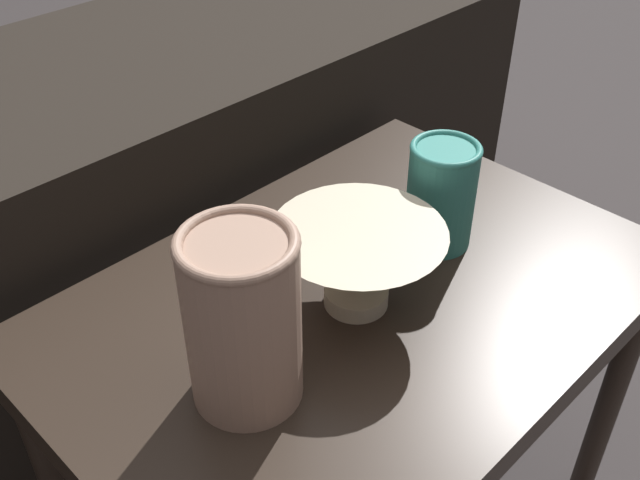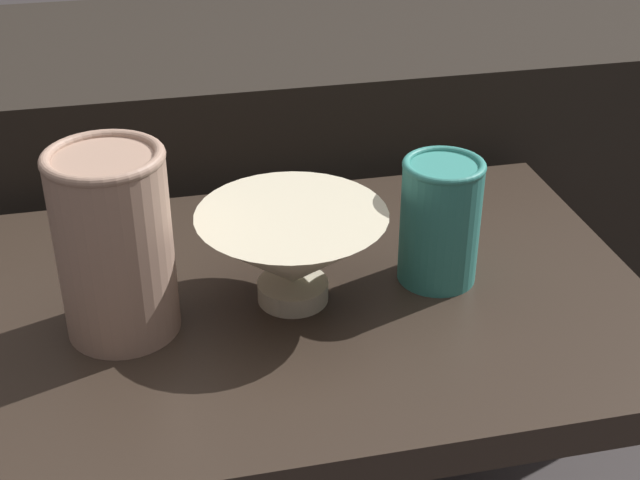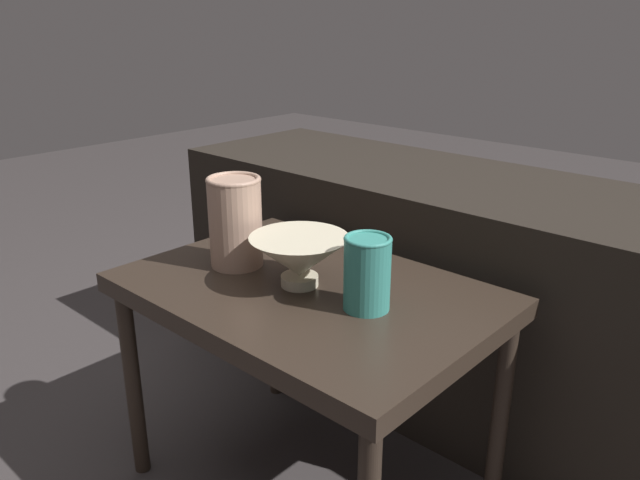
{
  "view_description": "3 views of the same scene",
  "coord_description": "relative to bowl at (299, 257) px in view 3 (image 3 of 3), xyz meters",
  "views": [
    {
      "loc": [
        -0.51,
        -0.44,
        1.1
      ],
      "look_at": [
        -0.05,
        0.02,
        0.6
      ],
      "focal_mm": 42.0,
      "sensor_mm": 36.0,
      "label": 1
    },
    {
      "loc": [
        -0.16,
        -0.79,
        1.04
      ],
      "look_at": [
        0.01,
        -0.02,
        0.58
      ],
      "focal_mm": 50.0,
      "sensor_mm": 36.0,
      "label": 2
    },
    {
      "loc": [
        0.79,
        -0.83,
        1.03
      ],
      "look_at": [
        0.02,
        0.02,
        0.61
      ],
      "focal_mm": 35.0,
      "sensor_mm": 36.0,
      "label": 3
    }
  ],
  "objects": [
    {
      "name": "couch_backdrop",
      "position": [
        0.01,
        0.56,
        -0.25
      ],
      "size": [
        1.59,
        0.5,
        0.63
      ],
      "color": "black",
      "rests_on": "ground_plane"
    },
    {
      "name": "vase_textured_left",
      "position": [
        -0.18,
        -0.01,
        0.04
      ],
      "size": [
        0.12,
        0.12,
        0.2
      ],
      "color": "tan",
      "rests_on": "table"
    },
    {
      "name": "table",
      "position": [
        0.01,
        0.01,
        -0.12
      ],
      "size": [
        0.74,
        0.51,
        0.51
      ],
      "color": "#2D231C",
      "rests_on": "ground_plane"
    },
    {
      "name": "vase_colorful_right",
      "position": [
        0.16,
        0.01,
        0.01
      ],
      "size": [
        0.09,
        0.09,
        0.14
      ],
      "color": "teal",
      "rests_on": "table"
    },
    {
      "name": "bowl",
      "position": [
        0.0,
        0.0,
        0.0
      ],
      "size": [
        0.2,
        0.2,
        0.1
      ],
      "color": "beige",
      "rests_on": "table"
    }
  ]
}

